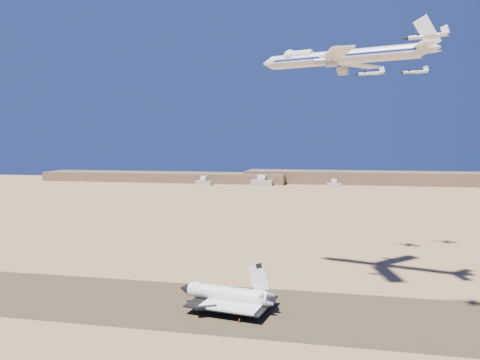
% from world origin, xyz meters
% --- Properties ---
extents(ground, '(1200.00, 1200.00, 0.00)m').
position_xyz_m(ground, '(0.00, 0.00, 0.00)').
color(ground, tan).
rests_on(ground, ground).
extents(runway, '(600.00, 50.00, 0.06)m').
position_xyz_m(runway, '(0.00, 0.00, 0.03)').
color(runway, brown).
rests_on(runway, ground).
extents(ridgeline, '(960.00, 90.00, 18.00)m').
position_xyz_m(ridgeline, '(65.32, 527.31, 7.63)').
color(ridgeline, brown).
rests_on(ridgeline, ground).
extents(hangars, '(200.50, 29.50, 30.00)m').
position_xyz_m(hangars, '(-64.00, 478.43, 4.83)').
color(hangars, '#A29F90').
rests_on(hangars, ground).
extents(shuttle, '(37.18, 26.60, 18.28)m').
position_xyz_m(shuttle, '(5.98, -1.10, 4.91)').
color(shuttle, white).
rests_on(shuttle, runway).
extents(carrier_747, '(72.43, 54.18, 18.09)m').
position_xyz_m(carrier_747, '(43.15, 36.78, 94.81)').
color(carrier_747, silver).
extents(crew_a, '(0.47, 0.68, 1.81)m').
position_xyz_m(crew_a, '(12.88, -8.29, 0.97)').
color(crew_a, '#D1530C').
rests_on(crew_a, runway).
extents(crew_b, '(0.70, 0.89, 1.60)m').
position_xyz_m(crew_b, '(13.04, -12.94, 0.86)').
color(crew_b, '#D1530C').
rests_on(crew_b, runway).
extents(crew_c, '(1.12, 1.11, 1.78)m').
position_xyz_m(crew_c, '(16.24, -9.10, 0.95)').
color(crew_c, '#D1530C').
rests_on(crew_c, runway).
extents(chase_jet_a, '(13.48, 7.89, 3.44)m').
position_xyz_m(chase_jet_a, '(69.82, -10.66, 91.92)').
color(chase_jet_a, silver).
extents(chase_jet_e, '(15.47, 8.99, 3.94)m').
position_xyz_m(chase_jet_e, '(59.94, 87.74, 95.24)').
color(chase_jet_e, silver).
extents(chase_jet_f, '(15.12, 8.28, 3.77)m').
position_xyz_m(chase_jet_f, '(83.08, 100.28, 97.08)').
color(chase_jet_f, silver).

